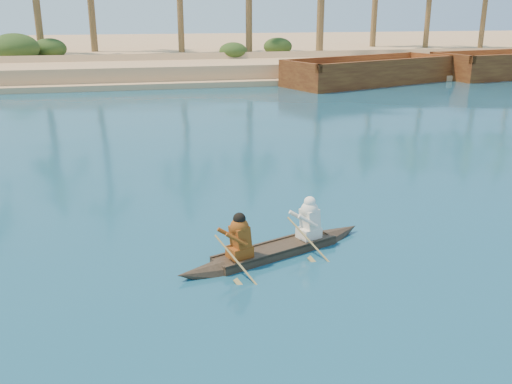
{
  "coord_description": "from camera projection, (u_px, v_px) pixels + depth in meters",
  "views": [
    {
      "loc": [
        -10.84,
        -14.58,
        4.91
      ],
      "look_at": [
        -7.91,
        -1.79,
        0.67
      ],
      "focal_mm": 40.0,
      "sensor_mm": 36.0,
      "label": 1
    }
  ],
  "objects": [
    {
      "name": "ground",
      "position": [
        496.0,
        177.0,
        17.33
      ],
      "size": [
        160.0,
        160.0,
        0.0
      ],
      "primitive_type": "plane",
      "color": "#0C3D51",
      "rests_on": "ground"
    },
    {
      "name": "barge_mid",
      "position": [
        369.0,
        73.0,
        38.67
      ],
      "size": [
        12.88,
        8.05,
        2.04
      ],
      "rotation": [
        0.0,
        0.0,
        0.35
      ],
      "color": "brown",
      "rests_on": "ground"
    },
    {
      "name": "sandy_embankment",
      "position": [
        226.0,
        51.0,
        60.66
      ],
      "size": [
        150.0,
        51.0,
        1.5
      ],
      "color": "tan",
      "rests_on": "ground"
    },
    {
      "name": "shrub_cluster",
      "position": [
        259.0,
        56.0,
        46.18
      ],
      "size": [
        100.0,
        6.0,
        2.4
      ],
      "primitive_type": null,
      "color": "#213C15",
      "rests_on": "ground"
    },
    {
      "name": "canoe",
      "position": [
        276.0,
        243.0,
        11.85
      ],
      "size": [
        4.5,
        2.25,
        1.27
      ],
      "rotation": [
        0.0,
        0.0,
        0.37
      ],
      "color": "#402F23",
      "rests_on": "ground"
    }
  ]
}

